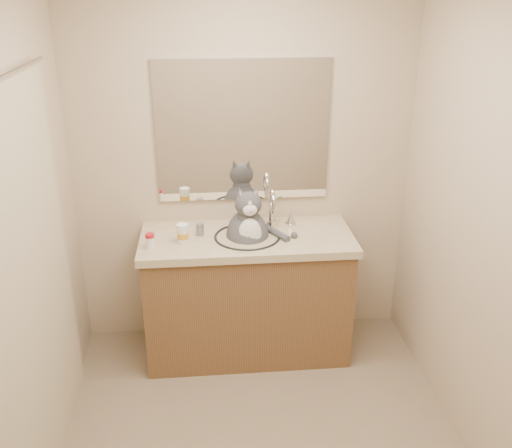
{
  "coord_description": "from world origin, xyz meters",
  "views": [
    {
      "loc": [
        -0.25,
        -2.3,
        2.32
      ],
      "look_at": [
        0.03,
        0.65,
        1.06
      ],
      "focal_mm": 40.0,
      "sensor_mm": 36.0,
      "label": 1
    }
  ],
  "objects_px": {
    "pill_bottle_redcap": "(150,241)",
    "grey_canister": "(200,229)",
    "cat": "(248,233)",
    "pill_bottle_orange": "(183,234)"
  },
  "relations": [
    {
      "from": "cat",
      "to": "grey_canister",
      "type": "distance_m",
      "value": 0.3
    },
    {
      "from": "cat",
      "to": "pill_bottle_orange",
      "type": "xyz_separation_m",
      "value": [
        -0.4,
        -0.07,
        0.04
      ]
    },
    {
      "from": "cat",
      "to": "grey_canister",
      "type": "bearing_deg",
      "value": 168.05
    },
    {
      "from": "grey_canister",
      "to": "cat",
      "type": "bearing_deg",
      "value": -7.46
    },
    {
      "from": "pill_bottle_orange",
      "to": "grey_canister",
      "type": "relative_size",
      "value": 1.57
    },
    {
      "from": "cat",
      "to": "grey_canister",
      "type": "height_order",
      "value": "cat"
    },
    {
      "from": "pill_bottle_orange",
      "to": "pill_bottle_redcap",
      "type": "bearing_deg",
      "value": -162.4
    },
    {
      "from": "pill_bottle_redcap",
      "to": "grey_canister",
      "type": "relative_size",
      "value": 1.2
    },
    {
      "from": "pill_bottle_redcap",
      "to": "pill_bottle_orange",
      "type": "relative_size",
      "value": 0.77
    },
    {
      "from": "cat",
      "to": "pill_bottle_orange",
      "type": "distance_m",
      "value": 0.41
    }
  ]
}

